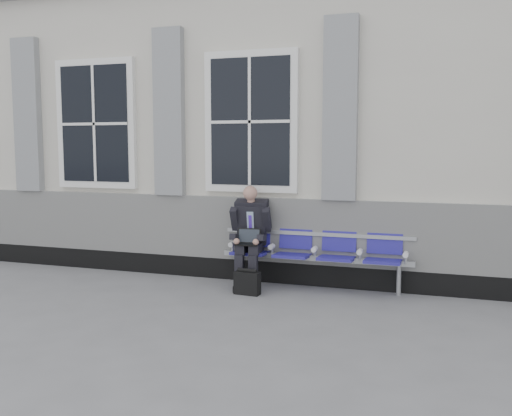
% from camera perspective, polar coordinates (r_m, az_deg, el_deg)
% --- Properties ---
extents(ground, '(70.00, 70.00, 0.00)m').
position_cam_1_polar(ground, '(7.04, -7.16, -9.64)').
color(ground, slate).
rests_on(ground, ground).
extents(station_building, '(14.40, 4.40, 4.49)m').
position_cam_1_polar(station_building, '(10.02, 1.27, 7.98)').
color(station_building, beige).
rests_on(station_building, ground).
extents(bench, '(2.60, 0.47, 0.91)m').
position_cam_1_polar(bench, '(7.72, 5.99, -4.01)').
color(bench, '#9EA0A3').
rests_on(bench, ground).
extents(businessman, '(0.57, 0.77, 1.38)m').
position_cam_1_polar(businessman, '(7.80, -0.58, -2.38)').
color(businessman, black).
rests_on(businessman, ground).
extents(briefcase, '(0.34, 0.16, 0.34)m').
position_cam_1_polar(briefcase, '(7.44, -0.88, -7.46)').
color(briefcase, black).
rests_on(briefcase, ground).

